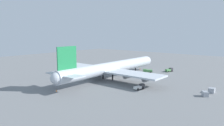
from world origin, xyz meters
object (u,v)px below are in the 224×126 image
(cargo_loader, at_px, (86,69))
(catering_truck, at_px, (169,70))
(cargo_airplane, at_px, (111,68))
(safety_cone_tail, at_px, (56,91))
(pushback_tractor, at_px, (147,71))
(maintenance_van, at_px, (140,87))
(cargo_container_aft, at_px, (205,94))
(cargo_container_fore, at_px, (212,90))
(safety_cone_nose, at_px, (140,69))

(cargo_loader, bearing_deg, catering_truck, -53.92)
(cargo_airplane, distance_m, safety_cone_tail, 32.49)
(pushback_tractor, xyz_separation_m, maintenance_van, (-34.60, -16.65, 0.01))
(safety_cone_tail, bearing_deg, catering_truck, -12.97)
(maintenance_van, relative_size, cargo_container_aft, 1.66)
(maintenance_van, distance_m, cargo_container_fore, 28.05)
(cargo_airplane, height_order, pushback_tractor, cargo_airplane)
(maintenance_van, height_order, safety_cone_tail, maintenance_van)
(pushback_tractor, relative_size, cargo_container_fore, 1.88)
(maintenance_van, bearing_deg, catering_truck, 9.89)
(cargo_airplane, bearing_deg, maintenance_van, -109.78)
(pushback_tractor, distance_m, catering_truck, 13.84)
(catering_truck, relative_size, cargo_container_aft, 1.76)
(cargo_airplane, height_order, catering_truck, cargo_airplane)
(cargo_airplane, distance_m, cargo_container_aft, 46.21)
(cargo_airplane, xyz_separation_m, cargo_container_fore, (5.98, -46.45, -4.71))
(pushback_tractor, height_order, cargo_container_fore, pushback_tractor)
(cargo_airplane, xyz_separation_m, safety_cone_tail, (-32.00, 1.78, -5.33))
(pushback_tractor, distance_m, maintenance_van, 38.40)
(cargo_airplane, relative_size, catering_truck, 13.11)
(safety_cone_tail, bearing_deg, cargo_loader, 32.04)
(pushback_tractor, relative_size, cargo_loader, 1.27)
(maintenance_van, xyz_separation_m, catering_truck, (45.31, 7.90, 0.05))
(pushback_tractor, height_order, cargo_container_aft, pushback_tractor)
(cargo_airplane, relative_size, cargo_container_aft, 23.04)
(safety_cone_nose, distance_m, safety_cone_tail, 65.27)
(cargo_container_fore, bearing_deg, maintenance_van, 119.76)
(cargo_container_aft, height_order, safety_cone_nose, cargo_container_aft)
(catering_truck, xyz_separation_m, cargo_loader, (-29.72, 40.79, -0.01))
(catering_truck, xyz_separation_m, safety_cone_nose, (-4.13, 18.04, -0.70))
(pushback_tractor, relative_size, maintenance_van, 1.10)
(pushback_tractor, height_order, catering_truck, catering_truck)
(cargo_loader, height_order, safety_cone_nose, cargo_loader)
(cargo_container_fore, bearing_deg, safety_cone_nose, 61.54)
(cargo_airplane, bearing_deg, cargo_loader, 73.94)
(catering_truck, bearing_deg, maintenance_van, -170.11)
(safety_cone_tail, bearing_deg, cargo_container_aft, -56.88)
(cargo_loader, relative_size, safety_cone_nose, 5.47)
(pushback_tractor, height_order, cargo_loader, cargo_loader)
(maintenance_van, relative_size, cargo_container_fore, 1.71)
(cargo_loader, xyz_separation_m, safety_cone_tail, (-39.65, -24.81, -0.78))
(cargo_airplane, height_order, cargo_loader, cargo_airplane)
(cargo_airplane, xyz_separation_m, catering_truck, (37.37, -14.20, -4.54))
(maintenance_van, bearing_deg, cargo_container_aft, -73.46)
(cargo_container_fore, distance_m, cargo_container_aft, 6.86)
(pushback_tractor, xyz_separation_m, safety_cone_tail, (-58.66, 7.22, -0.73))
(catering_truck, bearing_deg, cargo_airplane, 159.20)
(maintenance_van, height_order, cargo_loader, cargo_loader)
(safety_cone_nose, xyz_separation_m, safety_cone_tail, (-65.24, -2.07, -0.09))
(pushback_tractor, bearing_deg, safety_cone_nose, 54.67)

